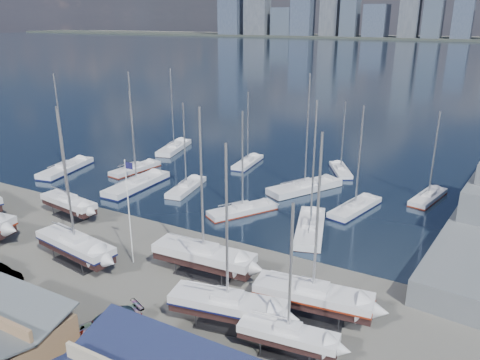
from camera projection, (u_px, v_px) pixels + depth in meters
The scene contains 25 objects.
ground at pixel (127, 263), 49.88m from camera, with size 1400.00×1400.00×0.00m, color #605E59.
water at pixel (449, 57), 306.33m from camera, with size 1400.00×600.00×0.40m, color #19263B.
far_shore at pixel (475, 40), 520.96m from camera, with size 1400.00×80.00×2.20m, color #2D332D.
skyline at pixel (473, 3), 506.84m from camera, with size 639.14×43.80×107.69m.
sailboat_cradle_2 at pixel (69, 203), 60.68m from camera, with size 9.13×3.63×14.61m.
sailboat_cradle_3 at pixel (75, 245), 49.20m from camera, with size 10.58×4.30×16.56m.
sailboat_cradle_4 at pixel (204, 256), 46.95m from camera, with size 10.74×3.54×17.20m.
sailboat_cradle_5 at pixel (228, 305), 39.03m from camera, with size 10.26×4.48×16.04m.
sailboat_cradle_6 at pixel (313, 296), 40.24m from camera, with size 10.54×4.02×16.57m.
sailboat_cradle_7 at pixel (288, 335), 35.58m from camera, with size 7.87×3.00×12.79m.
sailboat_moored_0 at pixel (66, 170), 79.42m from camera, with size 5.25×11.85×17.12m.
sailboat_moored_1 at pixel (135, 170), 79.44m from camera, with size 3.92×9.77×14.20m.
sailboat_moored_2 at pixel (174, 149), 91.90m from camera, with size 5.58×11.39×16.57m.
sailboat_moored_3 at pixel (137, 186), 71.75m from camera, with size 3.49×12.28×18.33m.
sailboat_moored_4 at pixel (186, 188), 70.80m from camera, with size 4.03×9.52×13.93m.
sailboat_moored_5 at pixel (248, 163), 82.91m from camera, with size 3.30×9.20×13.47m.
sailboat_moored_6 at pixel (242, 211), 62.38m from camera, with size 7.36×9.64×14.43m.
sailboat_moored_7 at pixel (305, 189), 70.49m from camera, with size 8.88×12.18×18.24m.
sailboat_moored_8 at pixel (341, 171), 78.75m from camera, with size 6.15×8.49×12.57m.
sailboat_moored_9 at pixel (310, 230), 56.96m from camera, with size 6.18×11.58×16.84m.
sailboat_moored_10 at pixel (355, 209), 63.17m from camera, with size 5.09×10.41×14.99m.
sailboat_moored_11 at pixel (428, 198), 66.94m from camera, with size 4.36×9.30×13.41m.
car_c at pixel (105, 327), 38.40m from camera, with size 2.41×5.22×1.45m, color gray.
car_d at pixel (109, 323), 38.79m from camera, with size 2.30×5.65×1.64m, color gray.
flagpole at pixel (129, 206), 47.75m from camera, with size 1.02×0.12×11.51m.
Camera 1 is at (31.91, -42.86, 24.80)m, focal length 35.00 mm.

